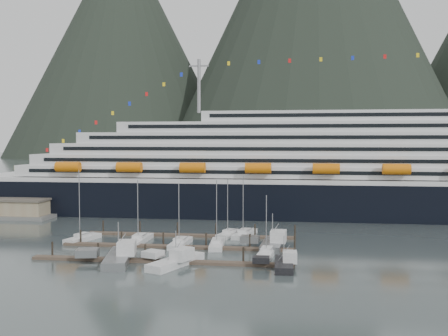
{
  "coord_description": "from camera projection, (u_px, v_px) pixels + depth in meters",
  "views": [
    {
      "loc": [
        19.32,
        -100.64,
        21.93
      ],
      "look_at": [
        2.2,
        22.0,
        15.44
      ],
      "focal_mm": 42.0,
      "sensor_mm": 36.0,
      "label": 1
    }
  ],
  "objects": [
    {
      "name": "dock_near",
      "position": [
        160.0,
        261.0,
        94.18
      ],
      "size": [
        48.18,
        2.28,
        3.2
      ],
      "color": "#4E3D32",
      "rests_on": "ground"
    },
    {
      "name": "sailboat_a",
      "position": [
        83.0,
        239.0,
        114.48
      ],
      "size": [
        5.31,
        10.3,
        16.08
      ],
      "rotation": [
        0.0,
        0.0,
        1.31
      ],
      "color": "silver",
      "rests_on": "ground"
    },
    {
      "name": "dock_far",
      "position": [
        190.0,
        235.0,
        119.89
      ],
      "size": [
        48.18,
        2.28,
        3.2
      ],
      "color": "#4E3D32",
      "rests_on": "ground"
    },
    {
      "name": "sailboat_f",
      "position": [
        229.0,
        234.0,
        119.96
      ],
      "size": [
        5.29,
        9.65,
        13.71
      ],
      "rotation": [
        0.0,
        0.0,
        1.27
      ],
      "color": "silver",
      "rests_on": "ground"
    },
    {
      "name": "trawler_e",
      "position": [
        272.0,
        244.0,
        106.32
      ],
      "size": [
        9.41,
        12.34,
        7.93
      ],
      "rotation": [
        0.0,
        0.0,
        1.51
      ],
      "color": "gray",
      "rests_on": "ground"
    },
    {
      "name": "sailboat_c",
      "position": [
        180.0,
        244.0,
        109.15
      ],
      "size": [
        3.17,
        10.78,
        13.62
      ],
      "rotation": [
        0.0,
        0.0,
        1.55
      ],
      "color": "silver",
      "rests_on": "ground"
    },
    {
      "name": "sailboat_b",
      "position": [
        140.0,
        240.0,
        113.06
      ],
      "size": [
        3.03,
        11.37,
        14.14
      ],
      "rotation": [
        0.0,
        0.0,
        1.56
      ],
      "color": "silver",
      "rests_on": "ground"
    },
    {
      "name": "sailboat_h",
      "position": [
        267.0,
        253.0,
        100.03
      ],
      "size": [
        3.43,
        9.45,
        12.12
      ],
      "rotation": [
        0.0,
        0.0,
        1.49
      ],
      "color": "silver",
      "rests_on": "ground"
    },
    {
      "name": "cruise_ship",
      "position": [
        334.0,
        174.0,
        152.92
      ],
      "size": [
        210.0,
        30.4,
        50.3
      ],
      "color": "black",
      "rests_on": "ground"
    },
    {
      "name": "sailboat_d",
      "position": [
        217.0,
        245.0,
        108.33
      ],
      "size": [
        3.58,
        11.53,
        14.37
      ],
      "rotation": [
        0.0,
        0.0,
        1.65
      ],
      "color": "silver",
      "rests_on": "ground"
    },
    {
      "name": "sailboat_g",
      "position": [
        245.0,
        234.0,
        120.07
      ],
      "size": [
        5.13,
        11.58,
        14.48
      ],
      "rotation": [
        0.0,
        0.0,
        1.35
      ],
      "color": "silver",
      "rests_on": "ground"
    },
    {
      "name": "dock_mid",
      "position": [
        177.0,
        246.0,
        107.03
      ],
      "size": [
        48.18,
        2.28,
        3.2
      ],
      "color": "#4E3D32",
      "rests_on": "ground"
    },
    {
      "name": "trawler_d",
      "position": [
        283.0,
        263.0,
        90.06
      ],
      "size": [
        7.68,
        10.39,
        6.09
      ],
      "rotation": [
        0.0,
        0.0,
        1.6
      ],
      "color": "black",
      "rests_on": "ground"
    },
    {
      "name": "trawler_c",
      "position": [
        175.0,
        261.0,
        91.92
      ],
      "size": [
        10.8,
        13.51,
        6.74
      ],
      "rotation": [
        0.0,
        0.0,
        1.17
      ],
      "color": "silver",
      "rests_on": "ground"
    },
    {
      "name": "trawler_a",
      "position": [
        118.0,
        257.0,
        94.5
      ],
      "size": [
        11.07,
        15.07,
        8.05
      ],
      "rotation": [
        0.0,
        0.0,
        1.78
      ],
      "color": "gray",
      "rests_on": "ground"
    },
    {
      "name": "mountains",
      "position": [
        324.0,
        30.0,
        669.65
      ],
      "size": [
        870.0,
        440.0,
        420.0
      ],
      "color": "black",
      "rests_on": "ground"
    },
    {
      "name": "ground",
      "position": [
        198.0,
        252.0,
        103.35
      ],
      "size": [
        1600.0,
        1600.0,
        0.0
      ],
      "primitive_type": "plane",
      "color": "#495655",
      "rests_on": "ground"
    }
  ]
}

